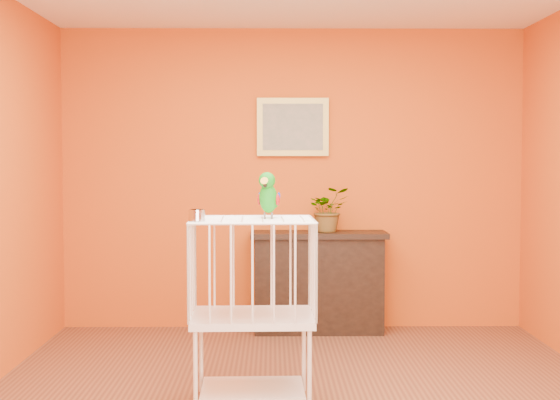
{
  "coord_description": "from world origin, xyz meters",
  "views": [
    {
      "loc": [
        -0.18,
        -4.53,
        1.47
      ],
      "look_at": [
        -0.13,
        0.09,
        1.23
      ],
      "focal_mm": 50.0,
      "sensor_mm": 36.0,
      "label": 1
    }
  ],
  "objects": [
    {
      "name": "potted_plant",
      "position": [
        0.3,
        2.01,
        1.0
      ],
      "size": [
        0.4,
        0.43,
        0.3
      ],
      "primitive_type": "imported",
      "rotation": [
        0.0,
        0.0,
        0.17
      ],
      "color": "#26722D",
      "rests_on": "console_cabinet"
    },
    {
      "name": "parrot",
      "position": [
        -0.2,
        0.13,
        1.26
      ],
      "size": [
        0.15,
        0.25,
        0.28
      ],
      "rotation": [
        0.0,
        0.0,
        -0.24
      ],
      "color": "#59544C",
      "rests_on": "birdcage"
    },
    {
      "name": "framed_picture",
      "position": [
        0.0,
        2.22,
        1.75
      ],
      "size": [
        0.62,
        0.04,
        0.5
      ],
      "color": "#B0933E",
      "rests_on": "room_shell"
    },
    {
      "name": "console_cabinet",
      "position": [
        0.21,
        2.05,
        0.43
      ],
      "size": [
        1.15,
        0.41,
        0.86
      ],
      "color": "black",
      "rests_on": "ground"
    },
    {
      "name": "birdcage",
      "position": [
        -0.3,
        0.09,
        0.58
      ],
      "size": [
        0.74,
        0.57,
        1.12
      ],
      "rotation": [
        0.0,
        0.0,
        0.02
      ],
      "color": "white",
      "rests_on": "ground"
    },
    {
      "name": "feed_cup",
      "position": [
        -0.61,
        -0.1,
        1.15
      ],
      "size": [
        0.09,
        0.09,
        0.07
      ],
      "primitive_type": "cylinder",
      "color": "silver",
      "rests_on": "birdcage"
    },
    {
      "name": "room_shell",
      "position": [
        0.0,
        0.0,
        1.58
      ],
      "size": [
        4.5,
        4.5,
        4.5
      ],
      "color": "#C54F12",
      "rests_on": "ground"
    }
  ]
}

